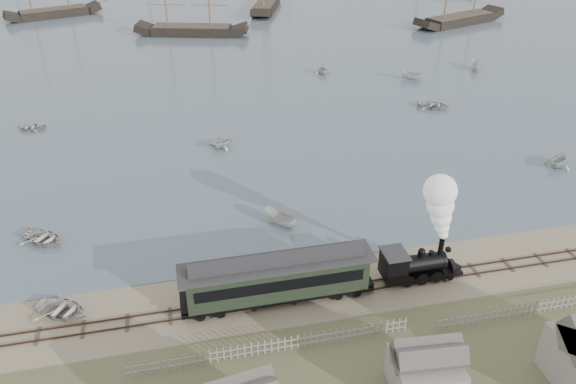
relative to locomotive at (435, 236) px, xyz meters
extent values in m
plane|color=gray|center=(-7.01, 2.00, -3.97)|extent=(600.00, 600.00, 0.00)
cube|color=#3D2B21|center=(-7.01, -0.50, -3.87)|extent=(120.00, 0.08, 0.12)
cube|color=#3D2B21|center=(-7.01, 0.50, -3.87)|extent=(120.00, 0.08, 0.12)
cube|color=#3D3027|center=(-7.01, 0.00, -3.94)|extent=(120.00, 1.80, 0.06)
cube|color=black|center=(-0.70, 0.00, -3.30)|extent=(6.23, 1.83, 0.23)
cylinder|color=black|center=(-1.06, 0.00, -2.39)|extent=(3.85, 1.37, 1.37)
cube|color=black|center=(-3.08, 0.00, -2.20)|extent=(1.65, 2.02, 2.11)
cube|color=#2F2F31|center=(-3.08, 0.00, -1.10)|extent=(1.83, 2.20, 0.11)
cylinder|color=black|center=(0.68, 0.00, -1.15)|extent=(0.40, 0.40, 1.47)
sphere|color=black|center=(-0.88, 0.00, -1.31)|extent=(0.59, 0.59, 0.59)
cone|color=black|center=(2.23, 0.00, -3.39)|extent=(1.28, 1.83, 1.83)
cube|color=black|center=(1.32, 0.00, -1.47)|extent=(0.32, 0.32, 0.32)
cube|color=black|center=(-12.10, 0.00, -3.25)|extent=(14.21, 2.33, 0.36)
cube|color=black|center=(-12.10, 0.00, -1.83)|extent=(13.19, 2.54, 2.54)
cube|color=black|center=(-12.10, -1.29, -1.57)|extent=(12.18, 0.06, 0.91)
cube|color=black|center=(-12.10, 1.29, -1.57)|extent=(12.18, 0.06, 0.91)
cube|color=#2F2F31|center=(-12.10, 0.00, -0.51)|extent=(14.21, 2.74, 0.18)
cube|color=#2F2F31|center=(-12.10, 0.00, -0.20)|extent=(12.69, 1.22, 0.46)
imported|color=beige|center=(-27.60, 1.94, -3.53)|extent=(4.74, 5.15, 0.87)
imported|color=beige|center=(-30.20, 11.57, -3.49)|extent=(4.73, 4.94, 0.83)
imported|color=beige|center=(-13.11, 26.61, -3.13)|extent=(3.32, 3.58, 1.56)
imported|color=beige|center=(-9.90, 9.64, -3.22)|extent=(3.62, 3.21, 1.37)
imported|color=beige|center=(15.68, 32.34, -3.47)|extent=(4.66, 5.11, 0.87)
imported|color=beige|center=(21.46, 14.15, -3.05)|extent=(4.07, 4.22, 1.71)
imported|color=beige|center=(29.08, 45.64, -3.21)|extent=(3.82, 2.73, 1.39)
imported|color=beige|center=(-35.09, 36.77, -3.56)|extent=(3.02, 3.74, 0.69)
imported|color=beige|center=(5.08, 48.96, -3.12)|extent=(3.47, 3.17, 1.56)
imported|color=beige|center=(17.21, 43.28, -3.26)|extent=(3.05, 3.42, 1.29)
camera|label=1|loc=(-18.36, -31.30, 24.23)|focal=35.00mm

